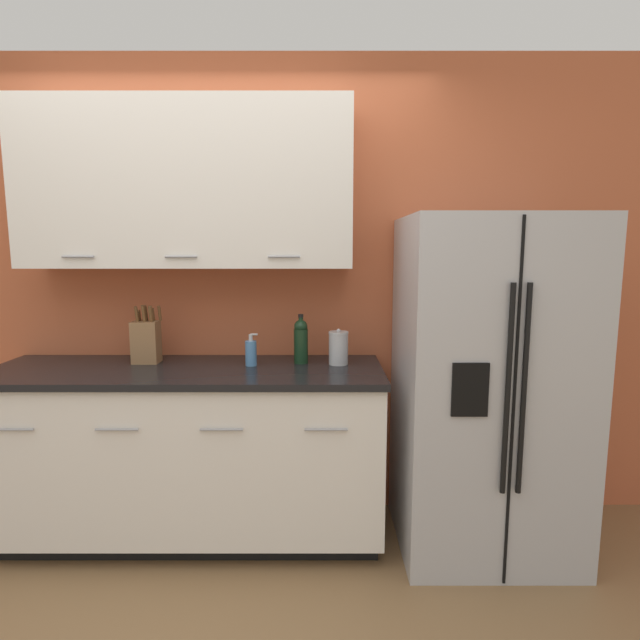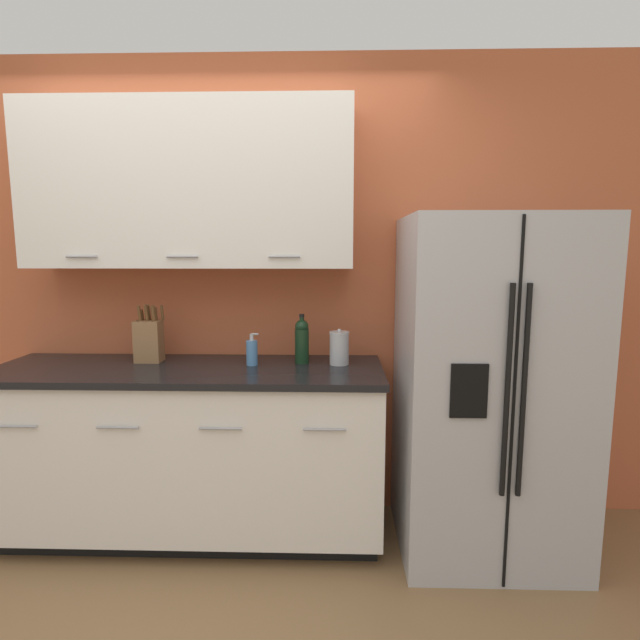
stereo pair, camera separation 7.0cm
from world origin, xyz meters
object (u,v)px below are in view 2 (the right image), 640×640
object	(u,v)px
soap_dispenser	(252,352)
steel_canister	(339,348)
wine_bottle	(302,340)
knife_block	(149,340)
refrigerator	(487,387)

from	to	relation	value
soap_dispenser	steel_canister	distance (m)	0.46
soap_dispenser	steel_canister	size ratio (longest dim) A/B	0.89
wine_bottle	soap_dispenser	xyz separation A→B (m)	(-0.26, -0.06, -0.06)
knife_block	soap_dispenser	bearing A→B (deg)	-6.53
wine_bottle	knife_block	bearing A→B (deg)	179.53
soap_dispenser	steel_canister	world-z (taller)	steel_canister
knife_block	wine_bottle	world-z (taller)	knife_block
refrigerator	steel_canister	distance (m)	0.78
knife_block	wine_bottle	size ratio (longest dim) A/B	1.19
knife_block	wine_bottle	xyz separation A→B (m)	(0.84, -0.01, 0.00)
knife_block	steel_canister	size ratio (longest dim) A/B	1.65
wine_bottle	refrigerator	bearing A→B (deg)	-9.67
refrigerator	knife_block	xyz separation A→B (m)	(-1.79, 0.17, 0.20)
wine_bottle	steel_canister	bearing A→B (deg)	-8.14
refrigerator	knife_block	bearing A→B (deg)	174.60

